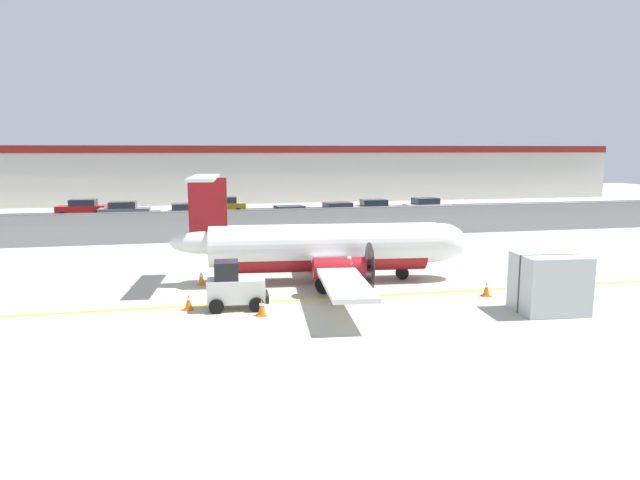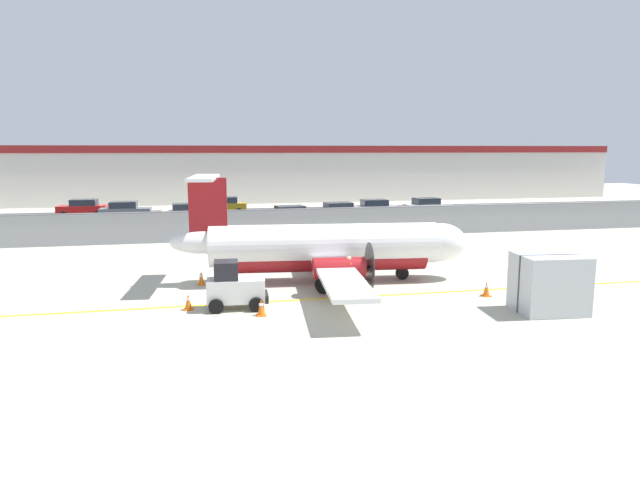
{
  "view_description": "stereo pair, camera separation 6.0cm",
  "coord_description": "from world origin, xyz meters",
  "px_view_note": "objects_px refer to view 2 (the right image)",
  "views": [
    {
      "loc": [
        -5.56,
        -20.28,
        6.1
      ],
      "look_at": [
        0.09,
        6.07,
        1.8
      ],
      "focal_mm": 32.0,
      "sensor_mm": 36.0,
      "label": 1
    },
    {
      "loc": [
        -5.5,
        -20.3,
        6.1
      ],
      "look_at": [
        0.09,
        6.07,
        1.8
      ],
      "focal_mm": 32.0,
      "sensor_mm": 36.0,
      "label": 2
    }
  ],
  "objects_px": {
    "traffic_cone_near_right": "(261,307)",
    "parked_car_3": "(224,205)",
    "parked_car_4": "(292,216)",
    "parked_car_0": "(83,208)",
    "traffic_cone_far_left": "(188,302)",
    "parked_car_1": "(125,211)",
    "parked_car_5": "(339,212)",
    "parked_car_2": "(188,213)",
    "commuter_airplane": "(330,247)",
    "parked_car_7": "(427,207)",
    "traffic_cone_near_left": "(201,278)",
    "cargo_container": "(549,283)",
    "baggage_tug": "(234,287)",
    "traffic_cone_far_right": "(486,289)",
    "ground_crew_worker": "(349,274)",
    "parked_car_6": "(373,209)"
  },
  "relations": [
    {
      "from": "traffic_cone_far_right",
      "to": "parked_car_4",
      "type": "xyz_separation_m",
      "value": [
        -4.59,
        22.91,
        0.58
      ]
    },
    {
      "from": "ground_crew_worker",
      "to": "parked_car_1",
      "type": "xyz_separation_m",
      "value": [
        -12.27,
        28.22,
        -0.06
      ]
    },
    {
      "from": "baggage_tug",
      "to": "parked_car_7",
      "type": "xyz_separation_m",
      "value": [
        19.21,
        27.29,
        0.04
      ]
    },
    {
      "from": "traffic_cone_far_right",
      "to": "parked_car_6",
      "type": "relative_size",
      "value": 0.15
    },
    {
      "from": "cargo_container",
      "to": "traffic_cone_far_left",
      "type": "distance_m",
      "value": 13.73
    },
    {
      "from": "commuter_airplane",
      "to": "parked_car_3",
      "type": "height_order",
      "value": "commuter_airplane"
    },
    {
      "from": "traffic_cone_far_left",
      "to": "baggage_tug",
      "type": "bearing_deg",
      "value": -6.06
    },
    {
      "from": "baggage_tug",
      "to": "parked_car_1",
      "type": "height_order",
      "value": "baggage_tug"
    },
    {
      "from": "traffic_cone_near_left",
      "to": "parked_car_5",
      "type": "height_order",
      "value": "parked_car_5"
    },
    {
      "from": "traffic_cone_far_left",
      "to": "parked_car_3",
      "type": "xyz_separation_m",
      "value": [
        2.81,
        32.08,
        0.58
      ]
    },
    {
      "from": "traffic_cone_far_right",
      "to": "parked_car_1",
      "type": "xyz_separation_m",
      "value": [
        -17.91,
        29.49,
        0.58
      ]
    },
    {
      "from": "parked_car_7",
      "to": "traffic_cone_near_right",
      "type": "bearing_deg",
      "value": -126.48
    },
    {
      "from": "baggage_tug",
      "to": "parked_car_1",
      "type": "bearing_deg",
      "value": 107.49
    },
    {
      "from": "commuter_airplane",
      "to": "parked_car_0",
      "type": "distance_m",
      "value": 32.76
    },
    {
      "from": "traffic_cone_near_left",
      "to": "traffic_cone_far_left",
      "type": "bearing_deg",
      "value": -97.03
    },
    {
      "from": "ground_crew_worker",
      "to": "traffic_cone_near_right",
      "type": "bearing_deg",
      "value": 18.69
    },
    {
      "from": "parked_car_2",
      "to": "parked_car_4",
      "type": "bearing_deg",
      "value": -28.0
    },
    {
      "from": "traffic_cone_far_right",
      "to": "commuter_airplane",
      "type": "bearing_deg",
      "value": 145.32
    },
    {
      "from": "cargo_container",
      "to": "traffic_cone_near_left",
      "type": "bearing_deg",
      "value": 155.92
    },
    {
      "from": "parked_car_2",
      "to": "parked_car_3",
      "type": "height_order",
      "value": "same"
    },
    {
      "from": "ground_crew_worker",
      "to": "traffic_cone_near_right",
      "type": "height_order",
      "value": "ground_crew_worker"
    },
    {
      "from": "ground_crew_worker",
      "to": "traffic_cone_far_right",
      "type": "relative_size",
      "value": 2.66
    },
    {
      "from": "baggage_tug",
      "to": "parked_car_5",
      "type": "distance_m",
      "value": 26.69
    },
    {
      "from": "baggage_tug",
      "to": "traffic_cone_near_left",
      "type": "distance_m",
      "value": 4.5
    },
    {
      "from": "parked_car_0",
      "to": "parked_car_7",
      "type": "height_order",
      "value": "same"
    },
    {
      "from": "traffic_cone_near_right",
      "to": "ground_crew_worker",
      "type": "bearing_deg",
      "value": 28.7
    },
    {
      "from": "traffic_cone_near_right",
      "to": "parked_car_3",
      "type": "bearing_deg",
      "value": 89.73
    },
    {
      "from": "traffic_cone_near_right",
      "to": "parked_car_4",
      "type": "relative_size",
      "value": 0.15
    },
    {
      "from": "parked_car_1",
      "to": "parked_car_4",
      "type": "bearing_deg",
      "value": -25.48
    },
    {
      "from": "traffic_cone_far_right",
      "to": "parked_car_1",
      "type": "relative_size",
      "value": 0.15
    },
    {
      "from": "parked_car_5",
      "to": "parked_car_2",
      "type": "bearing_deg",
      "value": 165.9
    },
    {
      "from": "traffic_cone_near_right",
      "to": "parked_car_5",
      "type": "xyz_separation_m",
      "value": [
        9.37,
        25.8,
        0.58
      ]
    },
    {
      "from": "traffic_cone_near_right",
      "to": "parked_car_0",
      "type": "distance_m",
      "value": 35.67
    },
    {
      "from": "baggage_tug",
      "to": "cargo_container",
      "type": "bearing_deg",
      "value": -10.85
    },
    {
      "from": "traffic_cone_far_left",
      "to": "parked_car_1",
      "type": "bearing_deg",
      "value": 101.12
    },
    {
      "from": "commuter_airplane",
      "to": "traffic_cone_far_left",
      "type": "bearing_deg",
      "value": -145.32
    },
    {
      "from": "parked_car_4",
      "to": "parked_car_0",
      "type": "bearing_deg",
      "value": 142.99
    },
    {
      "from": "traffic_cone_far_right",
      "to": "parked_car_1",
      "type": "height_order",
      "value": "parked_car_1"
    },
    {
      "from": "cargo_container",
      "to": "traffic_cone_far_right",
      "type": "bearing_deg",
      "value": 118.94
    },
    {
      "from": "ground_crew_worker",
      "to": "parked_car_6",
      "type": "xyz_separation_m",
      "value": [
        9.05,
        25.74,
        -0.06
      ]
    },
    {
      "from": "parked_car_7",
      "to": "traffic_cone_near_left",
      "type": "bearing_deg",
      "value": -135.38
    },
    {
      "from": "parked_car_4",
      "to": "parked_car_5",
      "type": "height_order",
      "value": "same"
    },
    {
      "from": "traffic_cone_far_left",
      "to": "ground_crew_worker",
      "type": "bearing_deg",
      "value": 6.84
    },
    {
      "from": "commuter_airplane",
      "to": "traffic_cone_far_right",
      "type": "distance_m",
      "value": 7.21
    },
    {
      "from": "commuter_airplane",
      "to": "traffic_cone_near_left",
      "type": "bearing_deg",
      "value": -179.78
    },
    {
      "from": "baggage_tug",
      "to": "parked_car_3",
      "type": "xyz_separation_m",
      "value": [
        1.06,
        32.27,
        0.04
      ]
    },
    {
      "from": "baggage_tug",
      "to": "parked_car_0",
      "type": "height_order",
      "value": "baggage_tug"
    },
    {
      "from": "traffic_cone_far_left",
      "to": "parked_car_4",
      "type": "xyz_separation_m",
      "value": [
        7.62,
        22.44,
        0.58
      ]
    },
    {
      "from": "parked_car_4",
      "to": "parked_car_7",
      "type": "height_order",
      "value": "same"
    },
    {
      "from": "commuter_airplane",
      "to": "traffic_cone_far_right",
      "type": "bearing_deg",
      "value": -29.13
    }
  ]
}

